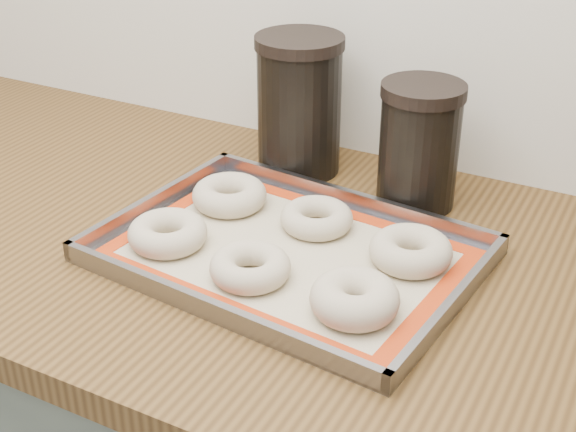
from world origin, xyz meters
The scene contains 11 objects.
countertop centered at (0.00, 1.68, 0.88)m, with size 3.06×0.68×0.04m, color brown.
baking_tray centered at (-0.15, 1.65, 0.91)m, with size 0.49×0.38×0.03m.
baking_mat centered at (-0.15, 1.65, 0.90)m, with size 0.45×0.33×0.00m.
bagel_front_left centered at (-0.30, 1.60, 0.92)m, with size 0.10×0.10×0.03m, color #C1B196.
bagel_front_mid centered at (-0.17, 1.58, 0.92)m, with size 0.10×0.10×0.03m, color #C1B196.
bagel_front_right centered at (-0.03, 1.57, 0.93)m, with size 0.10×0.10×0.04m, color #C1B196.
bagel_back_left centered at (-0.29, 1.73, 0.92)m, with size 0.11×0.11×0.04m, color #C1B196.
bagel_back_mid centered at (-0.15, 1.73, 0.92)m, with size 0.10×0.10×0.03m, color #C1B196.
bagel_back_right centered at (-0.01, 1.71, 0.92)m, with size 0.10×0.10×0.04m, color #C1B196.
canister_left centered at (-0.26, 1.89, 1.01)m, with size 0.13×0.13×0.21m.
canister_mid centered at (-0.06, 1.87, 0.99)m, with size 0.12×0.12×0.18m.
Camera 1 is at (0.25, 0.88, 1.44)m, focal length 50.00 mm.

